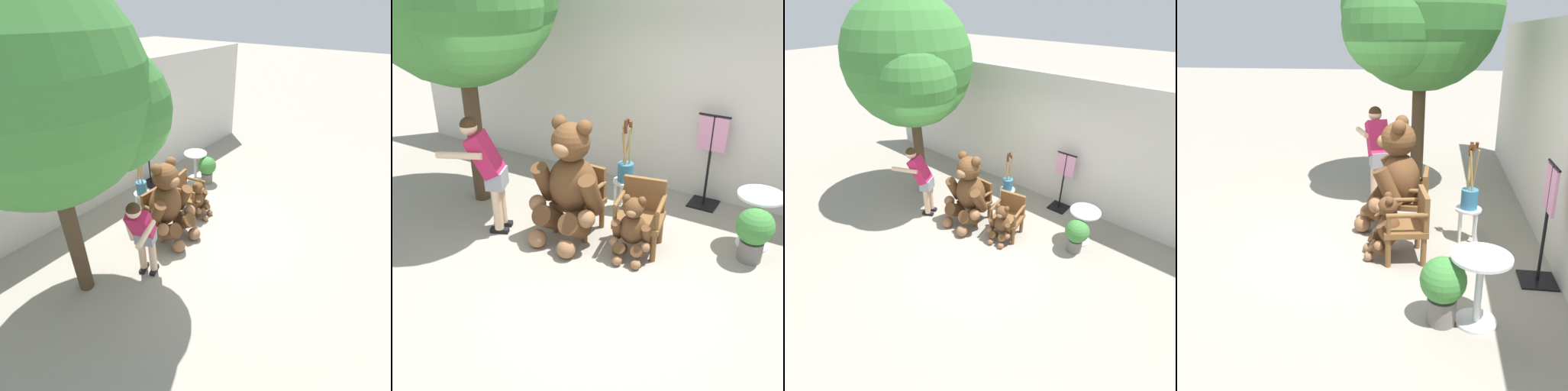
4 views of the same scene
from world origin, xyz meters
TOP-DOWN VIEW (x-y plane):
  - ground_plane at (0.00, 0.00)m, footprint 60.00×60.00m
  - back_wall at (0.00, 2.40)m, footprint 10.00×0.16m
  - wooden_chair_left at (-0.43, 0.63)m, footprint 0.57×0.54m
  - wooden_chair_right at (0.42, 0.63)m, footprint 0.65×0.62m
  - teddy_bear_large at (-0.43, 0.36)m, footprint 0.95×0.90m
  - teddy_bear_small at (0.44, 0.34)m, footprint 0.51×0.50m
  - person_visitor at (-1.43, 0.01)m, footprint 0.70×0.68m
  - white_stool at (-0.16, 1.37)m, footprint 0.34×0.34m
  - brush_bucket at (-0.16, 1.37)m, footprint 0.22×0.22m
  - round_side_table at (1.65, 1.35)m, footprint 0.56×0.56m
  - patio_tree at (-2.06, 0.53)m, footprint 2.68×2.56m
  - potted_plant at (1.68, 1.02)m, footprint 0.44×0.44m
  - clothing_display_stand at (0.79, 2.09)m, footprint 0.44×0.40m

SIDE VIEW (x-z plane):
  - ground_plane at x=0.00m, z-range 0.00..0.00m
  - white_stool at x=-0.16m, z-range 0.13..0.59m
  - potted_plant at x=1.68m, z-range 0.06..0.74m
  - teddy_bear_small at x=0.44m, z-range -0.01..0.81m
  - round_side_table at x=1.65m, z-range 0.09..0.81m
  - wooden_chair_left at x=-0.43m, z-range 0.03..0.89m
  - wooden_chair_right at x=0.42m, z-range 0.03..0.89m
  - brush_bucket at x=-0.16m, z-range 0.22..1.10m
  - clothing_display_stand at x=0.79m, z-range 0.04..1.40m
  - teddy_bear_large at x=-0.43m, z-range -0.02..1.56m
  - person_visitor at x=-1.43m, z-range 0.14..1.68m
  - back_wall at x=0.00m, z-range 0.00..2.80m
  - patio_tree at x=-2.06m, z-range 0.80..5.06m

